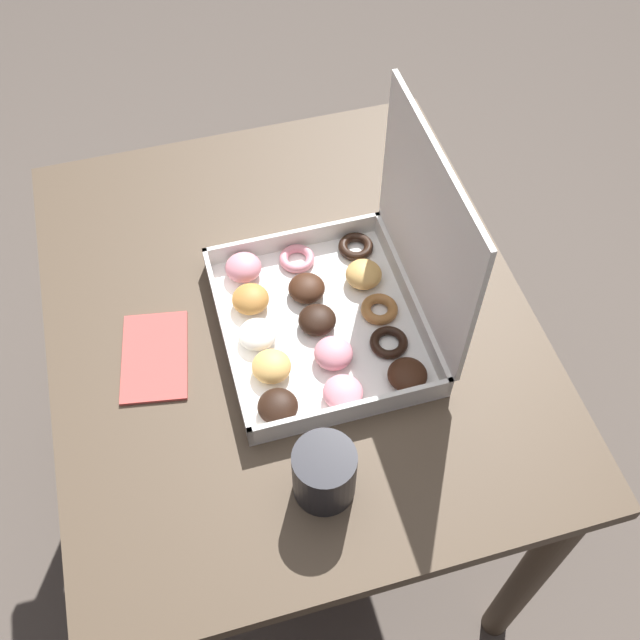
% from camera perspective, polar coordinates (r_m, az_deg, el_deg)
% --- Properties ---
extents(ground_plane, '(8.00, 8.00, 0.00)m').
position_cam_1_polar(ground_plane, '(1.91, -1.63, -13.02)').
color(ground_plane, '#564C44').
extents(dining_table, '(0.93, 0.79, 0.76)m').
position_cam_1_polar(dining_table, '(1.35, -2.25, -2.63)').
color(dining_table, '#4C3D2D').
rests_on(dining_table, ground_plane).
extents(donut_box, '(0.36, 0.32, 0.34)m').
position_cam_1_polar(donut_box, '(1.18, 1.57, 1.36)').
color(donut_box, white).
rests_on(donut_box, dining_table).
extents(coffee_mug, '(0.09, 0.09, 0.10)m').
position_cam_1_polar(coffee_mug, '(1.04, 0.33, -11.54)').
color(coffee_mug, '#232328').
rests_on(coffee_mug, dining_table).
extents(paper_napkin, '(0.18, 0.13, 0.01)m').
position_cam_1_polar(paper_napkin, '(1.22, -12.48, -2.73)').
color(paper_napkin, '#CC4C47').
rests_on(paper_napkin, dining_table).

